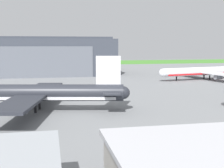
# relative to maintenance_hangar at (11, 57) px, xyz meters

# --- Properties ---
(ground_plane) EXTENTS (440.00, 440.00, 0.00)m
(ground_plane) POSITION_rel_maintenance_hangar_xyz_m (14.18, -87.02, -8.83)
(ground_plane) COLOR slate
(grass_field_strip) EXTENTS (440.00, 56.00, 0.08)m
(grass_field_strip) POSITION_rel_maintenance_hangar_xyz_m (14.18, 97.56, -8.79)
(grass_field_strip) COLOR #45882F
(grass_field_strip) RESTS_ON ground_plane
(maintenance_hangar) EXTENTS (99.17, 33.63, 18.58)m
(maintenance_hangar) POSITION_rel_maintenance_hangar_xyz_m (0.00, 0.00, 0.00)
(maintenance_hangar) COLOR #383D47
(maintenance_hangar) RESTS_ON ground_plane
(airliner_far_right) EXTENTS (42.49, 39.25, 11.10)m
(airliner_far_right) POSITION_rel_maintenance_hangar_xyz_m (82.37, -36.55, -5.41)
(airliner_far_right) COLOR silver
(airliner_far_right) RESTS_ON ground_plane
(airliner_near_right) EXTENTS (43.80, 39.06, 12.22)m
(airliner_near_right) POSITION_rel_maintenance_hangar_xyz_m (14.14, -86.52, -4.86)
(airliner_near_right) COLOR #282B33
(airliner_near_right) RESTS_ON ground_plane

